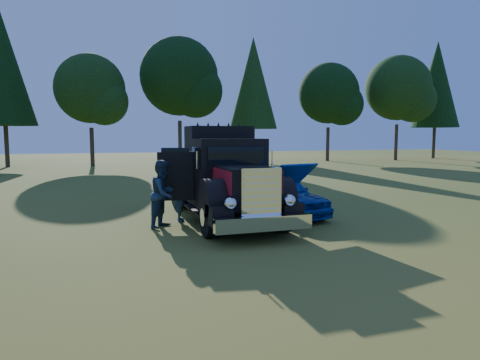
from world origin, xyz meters
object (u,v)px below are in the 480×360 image
at_px(diamond_t_truck, 226,181).
at_px(spectator_near, 180,194).
at_px(hotrod_coupe, 279,195).
at_px(spectator_far, 164,194).

height_order(diamond_t_truck, spectator_near, diamond_t_truck).
bearing_deg(spectator_near, hotrod_coupe, -89.17).
distance_m(spectator_near, spectator_far, 0.98).
bearing_deg(hotrod_coupe, spectator_near, 178.77).
distance_m(hotrod_coupe, spectator_far, 4.04).
bearing_deg(spectator_near, diamond_t_truck, -101.84).
xyz_separation_m(hotrod_coupe, spectator_near, (-3.35, 0.07, 0.16)).
xyz_separation_m(diamond_t_truck, spectator_far, (-2.01, -0.40, -0.29)).
bearing_deg(diamond_t_truck, spectator_far, -168.81).
height_order(diamond_t_truck, spectator_far, diamond_t_truck).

